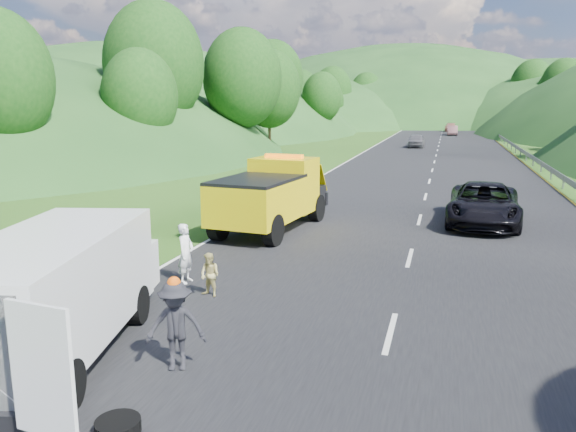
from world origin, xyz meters
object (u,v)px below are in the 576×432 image
(tow_truck, at_px, (272,195))
(suitcase, at_px, (139,255))
(child, at_px, (211,297))
(passing_suv, at_px, (482,224))
(woman, at_px, (187,283))
(worker, at_px, (178,370))
(white_van, at_px, (55,289))

(tow_truck, xyz_separation_m, suitcase, (-2.43, -5.51, -1.07))
(child, distance_m, suitcase, 3.83)
(tow_truck, relative_size, passing_suv, 1.15)
(suitcase, xyz_separation_m, passing_suv, (10.16, 8.72, -0.28))
(child, bearing_deg, woman, 157.04)
(worker, bearing_deg, woman, 94.67)
(child, height_order, suitcase, suitcase)
(worker, bearing_deg, tow_truck, 79.57)
(child, bearing_deg, suitcase, 163.03)
(child, bearing_deg, tow_truck, 111.80)
(suitcase, height_order, passing_suv, passing_suv)
(suitcase, bearing_deg, passing_suv, 40.66)
(worker, relative_size, passing_suv, 0.28)
(tow_truck, distance_m, child, 7.75)
(child, bearing_deg, passing_suv, 73.17)
(white_van, relative_size, child, 6.58)
(white_van, relative_size, suitcase, 12.66)
(suitcase, bearing_deg, worker, -54.22)
(tow_truck, bearing_deg, passing_suv, 29.11)
(tow_truck, distance_m, worker, 11.55)
(tow_truck, distance_m, white_van, 11.48)
(woman, xyz_separation_m, suitcase, (-2.15, 1.22, 0.28))
(woman, relative_size, child, 1.46)
(white_van, xyz_separation_m, suitcase, (-1.84, 5.95, -1.07))
(child, relative_size, passing_suv, 0.19)
(worker, height_order, passing_suv, worker)
(woman, bearing_deg, white_van, 178.23)
(tow_truck, height_order, white_van, tow_truck)
(woman, height_order, child, woman)
(passing_suv, bearing_deg, white_van, -116.36)
(woman, bearing_deg, child, -126.85)
(white_van, height_order, suitcase, white_van)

